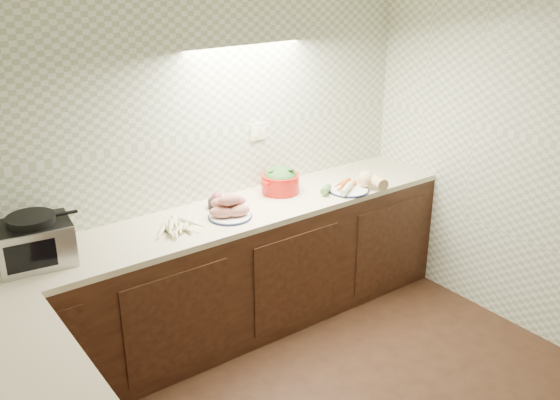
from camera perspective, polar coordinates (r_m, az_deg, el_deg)
room at (r=2.70m, az=9.81°, el=2.31°), size 3.60×3.60×2.60m
counter at (r=3.40m, az=-8.69°, el=-15.85°), size 3.60×3.60×0.90m
toaster_oven at (r=3.68m, az=-21.55°, el=-3.54°), size 0.43×0.36×0.28m
parsnip_pile at (r=3.90m, az=-9.47°, el=-2.38°), size 0.33×0.35×0.07m
sweet_potato_plate at (r=4.04m, az=-4.65°, el=-0.80°), size 0.29×0.29×0.17m
onion_bowl at (r=4.20m, az=-5.63°, el=-0.17°), size 0.15×0.15×0.11m
dutch_oven at (r=4.43m, az=0.04°, el=1.82°), size 0.34×0.31×0.19m
veg_plate at (r=4.53m, az=6.99°, el=1.51°), size 0.49×0.34×0.14m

